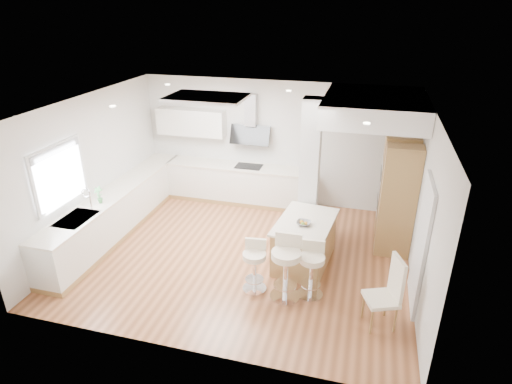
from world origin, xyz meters
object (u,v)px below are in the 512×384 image
(peninsula, at_px, (305,242))
(bar_stool_b, at_px, (286,264))
(bar_stool_c, at_px, (312,267))
(bar_stool_a, at_px, (255,263))
(dining_chair, at_px, (389,290))

(peninsula, bearing_deg, bar_stool_b, -90.32)
(bar_stool_b, bearing_deg, bar_stool_c, 22.02)
(bar_stool_a, height_order, dining_chair, dining_chair)
(peninsula, xyz_separation_m, bar_stool_a, (-0.65, -0.98, 0.07))
(bar_stool_c, height_order, dining_chair, dining_chair)
(bar_stool_a, distance_m, bar_stool_c, 0.91)
(peninsula, distance_m, bar_stool_c, 0.93)
(dining_chair, bearing_deg, bar_stool_c, 138.86)
(bar_stool_b, height_order, bar_stool_c, bar_stool_b)
(bar_stool_a, distance_m, dining_chair, 2.09)
(peninsula, height_order, dining_chair, dining_chair)
(bar_stool_c, relative_size, dining_chair, 0.83)
(peninsula, xyz_separation_m, bar_stool_b, (-0.13, -1.05, 0.18))
(bar_stool_b, relative_size, bar_stool_c, 1.16)
(bar_stool_b, relative_size, dining_chair, 0.96)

